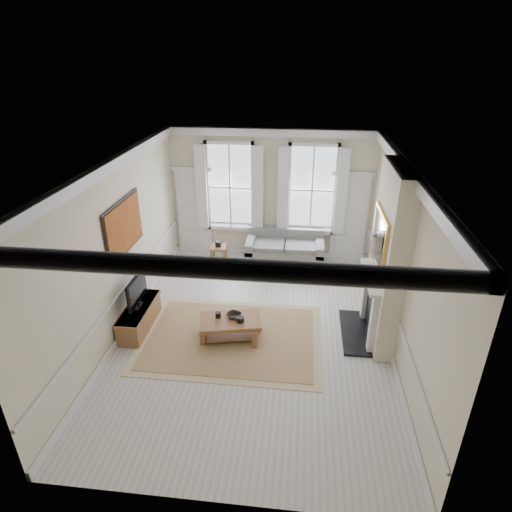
# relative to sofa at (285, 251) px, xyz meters

# --- Properties ---
(floor) EXTENTS (7.20, 7.20, 0.00)m
(floor) POSITION_rel_sofa_xyz_m (-0.43, -3.11, -0.37)
(floor) COLOR #B7B5AD
(floor) RESTS_ON ground
(ceiling) EXTENTS (7.20, 7.20, 0.00)m
(ceiling) POSITION_rel_sofa_xyz_m (-0.43, -3.11, 3.03)
(ceiling) COLOR white
(ceiling) RESTS_ON back_wall
(back_wall) EXTENTS (5.20, 0.00, 5.20)m
(back_wall) POSITION_rel_sofa_xyz_m (-0.43, 0.49, 1.33)
(back_wall) COLOR beige
(back_wall) RESTS_ON floor
(left_wall) EXTENTS (0.00, 7.20, 7.20)m
(left_wall) POSITION_rel_sofa_xyz_m (-3.03, -3.11, 1.33)
(left_wall) COLOR beige
(left_wall) RESTS_ON floor
(right_wall) EXTENTS (0.00, 7.20, 7.20)m
(right_wall) POSITION_rel_sofa_xyz_m (2.17, -3.11, 1.33)
(right_wall) COLOR beige
(right_wall) RESTS_ON floor
(window_left) EXTENTS (1.26, 0.20, 2.20)m
(window_left) POSITION_rel_sofa_xyz_m (-1.48, 0.44, 1.53)
(window_left) COLOR #B2BCC6
(window_left) RESTS_ON back_wall
(window_right) EXTENTS (1.26, 0.20, 2.20)m
(window_right) POSITION_rel_sofa_xyz_m (0.62, 0.44, 1.53)
(window_right) COLOR #B2BCC6
(window_right) RESTS_ON back_wall
(door_left) EXTENTS (0.90, 0.08, 2.30)m
(door_left) POSITION_rel_sofa_xyz_m (-2.48, 0.45, 0.78)
(door_left) COLOR silver
(door_left) RESTS_ON floor
(door_right) EXTENTS (0.90, 0.08, 2.30)m
(door_right) POSITION_rel_sofa_xyz_m (1.62, 0.45, 0.78)
(door_right) COLOR silver
(door_right) RESTS_ON floor
(painting) EXTENTS (0.05, 1.66, 1.06)m
(painting) POSITION_rel_sofa_xyz_m (-2.99, -2.81, 1.68)
(painting) COLOR #9E581B
(painting) RESTS_ON left_wall
(chimney_breast) EXTENTS (0.35, 1.70, 3.38)m
(chimney_breast) POSITION_rel_sofa_xyz_m (2.00, -2.91, 1.33)
(chimney_breast) COLOR beige
(chimney_breast) RESTS_ON floor
(hearth) EXTENTS (0.55, 1.50, 0.05)m
(hearth) POSITION_rel_sofa_xyz_m (1.57, -2.91, -0.34)
(hearth) COLOR black
(hearth) RESTS_ON floor
(fireplace) EXTENTS (0.21, 1.45, 1.33)m
(fireplace) POSITION_rel_sofa_xyz_m (1.77, -2.91, 0.36)
(fireplace) COLOR silver
(fireplace) RESTS_ON floor
(mirror) EXTENTS (0.06, 1.26, 1.06)m
(mirror) POSITION_rel_sofa_xyz_m (1.78, -2.91, 1.68)
(mirror) COLOR gold
(mirror) RESTS_ON chimney_breast
(sofa) EXTENTS (1.98, 0.96, 0.89)m
(sofa) POSITION_rel_sofa_xyz_m (0.00, 0.00, 0.00)
(sofa) COLOR slate
(sofa) RESTS_ON floor
(side_table) EXTENTS (0.44, 0.44, 0.49)m
(side_table) POSITION_rel_sofa_xyz_m (-1.72, -0.16, 0.01)
(side_table) COLOR brown
(side_table) RESTS_ON floor
(rug) EXTENTS (3.50, 2.60, 0.02)m
(rug) POSITION_rel_sofa_xyz_m (-0.87, -3.34, -0.36)
(rug) COLOR #A37B54
(rug) RESTS_ON floor
(coffee_table) EXTENTS (1.27, 0.90, 0.43)m
(coffee_table) POSITION_rel_sofa_xyz_m (-0.87, -3.34, -0.02)
(coffee_table) COLOR brown
(coffee_table) RESTS_ON rug
(ceramic_pot_a) EXTENTS (0.11, 0.11, 0.11)m
(ceramic_pot_a) POSITION_rel_sofa_xyz_m (-1.12, -3.29, 0.12)
(ceramic_pot_a) COLOR black
(ceramic_pot_a) RESTS_ON coffee_table
(ceramic_pot_b) EXTENTS (0.14, 0.14, 0.10)m
(ceramic_pot_b) POSITION_rel_sofa_xyz_m (-0.67, -3.39, 0.12)
(ceramic_pot_b) COLOR black
(ceramic_pot_b) RESTS_ON coffee_table
(bowl) EXTENTS (0.35, 0.35, 0.07)m
(bowl) POSITION_rel_sofa_xyz_m (-0.82, -3.24, 0.10)
(bowl) COLOR black
(bowl) RESTS_ON coffee_table
(tv_stand) EXTENTS (0.44, 1.37, 0.49)m
(tv_stand) POSITION_rel_sofa_xyz_m (-2.77, -3.19, -0.12)
(tv_stand) COLOR brown
(tv_stand) RESTS_ON floor
(tv) EXTENTS (0.08, 0.90, 0.68)m
(tv) POSITION_rel_sofa_xyz_m (-2.75, -3.19, 0.52)
(tv) COLOR black
(tv) RESTS_ON tv_stand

